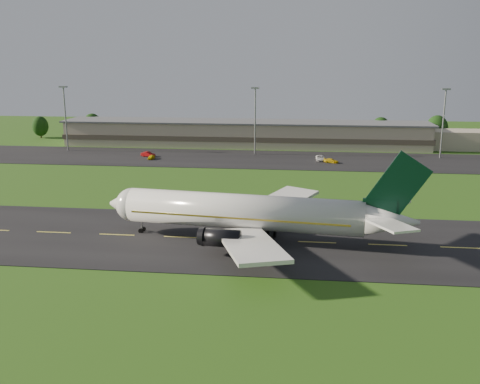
# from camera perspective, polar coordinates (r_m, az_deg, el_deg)

# --- Properties ---
(ground) EXTENTS (360.00, 360.00, 0.00)m
(ground) POSITION_cam_1_polar(r_m,az_deg,el_deg) (88.43, -6.23, -4.87)
(ground) COLOR #244C13
(ground) RESTS_ON ground
(taxiway) EXTENTS (220.00, 30.00, 0.10)m
(taxiway) POSITION_cam_1_polar(r_m,az_deg,el_deg) (88.41, -6.23, -4.84)
(taxiway) COLOR black
(taxiway) RESTS_ON ground
(apron) EXTENTS (260.00, 30.00, 0.10)m
(apron) POSITION_cam_1_polar(r_m,az_deg,el_deg) (157.29, -0.48, 3.59)
(apron) COLOR black
(apron) RESTS_ON ground
(airliner) EXTENTS (51.23, 41.92, 15.57)m
(airliner) POSITION_cam_1_polar(r_m,az_deg,el_deg) (85.22, 0.90, -2.22)
(airliner) COLOR white
(airliner) RESTS_ON ground
(terminal) EXTENTS (145.00, 16.00, 8.40)m
(terminal) POSITION_cam_1_polar(r_m,az_deg,el_deg) (179.83, 2.50, 6.16)
(terminal) COLOR tan
(terminal) RESTS_ON ground
(light_mast_west) EXTENTS (2.40, 1.20, 20.35)m
(light_mast_west) POSITION_cam_1_polar(r_m,az_deg,el_deg) (178.38, -18.17, 8.25)
(light_mast_west) COLOR gray
(light_mast_west) RESTS_ON ground
(light_mast_centre) EXTENTS (2.40, 1.20, 20.35)m
(light_mast_centre) POSITION_cam_1_polar(r_m,az_deg,el_deg) (162.90, 1.62, 8.45)
(light_mast_centre) COLOR gray
(light_mast_centre) RESTS_ON ground
(light_mast_east) EXTENTS (2.40, 1.20, 20.35)m
(light_mast_east) POSITION_cam_1_polar(r_m,az_deg,el_deg) (167.39, 20.91, 7.70)
(light_mast_east) COLOR gray
(light_mast_east) RESTS_ON ground
(tree_line) EXTENTS (200.67, 8.94, 10.13)m
(tree_line) POSITION_cam_1_polar(r_m,az_deg,el_deg) (189.69, 12.58, 6.55)
(tree_line) COLOR black
(tree_line) RESTS_ON ground
(service_vehicle_a) EXTENTS (1.50, 3.59, 1.21)m
(service_vehicle_a) POSITION_cam_1_polar(r_m,az_deg,el_deg) (158.10, -9.44, 3.69)
(service_vehicle_a) COLOR #C5B10B
(service_vehicle_a) RESTS_ON apron
(service_vehicle_b) EXTENTS (4.62, 2.85, 1.44)m
(service_vehicle_b) POSITION_cam_1_polar(r_m,az_deg,el_deg) (162.43, -9.78, 3.99)
(service_vehicle_b) COLOR maroon
(service_vehicle_b) RESTS_ON apron
(service_vehicle_c) EXTENTS (2.63, 5.37, 1.47)m
(service_vehicle_c) POSITION_cam_1_polar(r_m,az_deg,el_deg) (155.46, 8.56, 3.60)
(service_vehicle_c) COLOR silver
(service_vehicle_c) RESTS_ON apron
(service_vehicle_d) EXTENTS (4.45, 2.85, 1.20)m
(service_vehicle_d) POSITION_cam_1_polar(r_m,az_deg,el_deg) (152.52, 9.71, 3.31)
(service_vehicle_d) COLOR yellow
(service_vehicle_d) RESTS_ON apron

